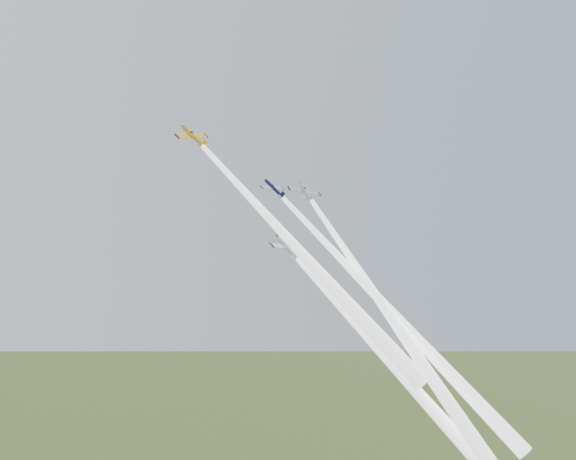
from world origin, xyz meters
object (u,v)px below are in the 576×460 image
object	(u,v)px
plane_silver_right	(306,192)
plane_silver_low	(287,248)
plane_navy	(274,189)
plane_yellow	(194,137)

from	to	relation	value
plane_silver_right	plane_silver_low	distance (m)	19.71
plane_navy	plane_silver_low	xyz separation A→B (m)	(-3.53, -9.13, -12.45)
plane_yellow	plane_silver_right	bearing A→B (deg)	-21.84
plane_silver_right	plane_silver_low	world-z (taller)	plane_silver_right
plane_yellow	plane_silver_right	size ratio (longest dim) A/B	1.04
plane_yellow	plane_navy	xyz separation A→B (m)	(16.54, -3.15, -8.84)
plane_silver_right	plane_silver_low	bearing A→B (deg)	-134.65
plane_navy	plane_silver_right	world-z (taller)	plane_silver_right
plane_navy	plane_yellow	bearing A→B (deg)	154.80
plane_yellow	plane_navy	bearing A→B (deg)	-26.32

